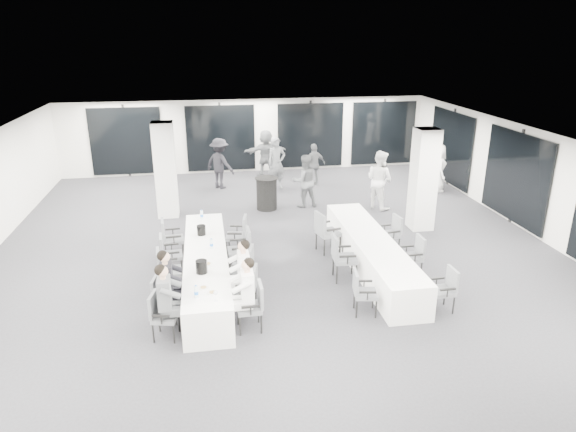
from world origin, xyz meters
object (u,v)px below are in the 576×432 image
object	(u,v)px
ice_bucket_far	(201,230)
standing_guest_c	(220,160)
chair_side_left_mid	(341,255)
standing_guest_a	(276,160)
chair_main_left_near	(161,313)
chair_main_left_far	(170,236)
chair_main_left_second	(163,296)
standing_guest_f	(266,150)
standing_guest_h	(380,176)
chair_main_left_fourth	(168,252)
chair_main_right_far	(239,233)
chair_side_right_near	(446,287)
ice_bucket_near	(201,267)
cocktail_table	(267,193)
chair_main_right_mid	(245,264)
chair_side_left_far	(325,230)
standing_guest_e	(438,165)
standing_guest_d	(314,162)
chair_main_right_near	(253,303)
chair_side_right_far	(392,231)
chair_side_left_near	(362,290)
standing_guest_b	(304,177)
standing_guest_g	(163,158)
chair_main_right_second	(249,284)
banquet_table_main	(206,269)
chair_side_right_mid	(414,253)
chair_main_left_mid	(166,268)
chair_main_right_fourth	(243,247)

from	to	relation	value
ice_bucket_far	standing_guest_c	bearing A→B (deg)	83.85
chair_side_left_mid	standing_guest_a	world-z (taller)	standing_guest_a
chair_main_left_near	chair_main_left_far	bearing A→B (deg)	-167.21
chair_main_left_second	ice_bucket_far	size ratio (longest dim) A/B	3.85
standing_guest_f	standing_guest_h	bearing A→B (deg)	116.85
chair_main_left_fourth	chair_main_right_far	xyz separation A→B (m)	(1.67, 0.85, 0.03)
chair_side_right_near	chair_main_left_fourth	bearing A→B (deg)	63.90
chair_side_left_mid	ice_bucket_far	world-z (taller)	chair_side_left_mid
chair_main_left_near	ice_bucket_near	world-z (taller)	ice_bucket_near
cocktail_table	chair_main_left_second	distance (m)	6.74
chair_main_left_near	chair_main_right_mid	size ratio (longest dim) A/B	0.94
chair_side_left_far	standing_guest_e	size ratio (longest dim) A/B	0.57
chair_main_left_far	standing_guest_d	distance (m)	7.36
chair_main_left_far	chair_main_right_near	size ratio (longest dim) A/B	1.08
chair_side_right_far	ice_bucket_near	xyz separation A→B (m)	(-4.68, -2.07, 0.36)
chair_side_left_near	standing_guest_h	distance (m)	6.57
cocktail_table	standing_guest_b	bearing A→B (deg)	2.49
standing_guest_g	ice_bucket_near	xyz separation A→B (m)	(1.30, -9.34, -0.04)
chair_side_left_mid	standing_guest_e	size ratio (longest dim) A/B	0.56
standing_guest_g	chair_main_left_fourth	bearing A→B (deg)	-52.95
chair_side_right_near	standing_guest_a	xyz separation A→B (m)	(-2.06, 8.82, 0.52)
chair_main_right_second	ice_bucket_far	bearing A→B (deg)	35.36
banquet_table_main	chair_main_right_near	xyz separation A→B (m)	(0.83, -1.92, 0.15)
cocktail_table	chair_main_left_far	xyz separation A→B (m)	(-2.76, -3.26, 0.06)
chair_main_left_far	chair_side_right_far	size ratio (longest dim) A/B	1.09
banquet_table_main	chair_main_left_near	xyz separation A→B (m)	(-0.82, -1.93, 0.12)
standing_guest_h	chair_main_right_far	bearing A→B (deg)	90.49
chair_side_left_near	ice_bucket_near	world-z (taller)	ice_bucket_near
standing_guest_e	standing_guest_g	size ratio (longest dim) A/B	1.00
chair_side_right_near	chair_main_right_near	bearing A→B (deg)	89.96
chair_side_right_mid	chair_side_right_near	bearing A→B (deg)	179.21
cocktail_table	standing_guest_g	distance (m)	4.87
chair_main_left_near	chair_side_left_far	world-z (taller)	chair_side_left_far
standing_guest_h	ice_bucket_far	bearing A→B (deg)	89.69
chair_main_left_mid	chair_side_right_far	xyz separation A→B (m)	(5.44, 1.29, -0.02)
chair_main_left_fourth	standing_guest_b	size ratio (longest dim) A/B	0.50
chair_side_right_mid	chair_side_left_mid	bearing A→B (deg)	87.37
banquet_table_main	chair_main_left_far	distance (m)	1.78
banquet_table_main	chair_main_left_mid	world-z (taller)	chair_main_left_mid
banquet_table_main	chair_main_left_near	size ratio (longest dim) A/B	5.75
standing_guest_c	ice_bucket_near	xyz separation A→B (m)	(-0.69, -8.31, -0.12)
chair_main_right_fourth	chair_side_right_mid	bearing A→B (deg)	-105.10
standing_guest_a	standing_guest_e	world-z (taller)	standing_guest_a
chair_main_right_mid	chair_main_left_second	bearing A→B (deg)	136.20
chair_main_right_far	standing_guest_d	size ratio (longest dim) A/B	0.57
chair_main_left_second	chair_main_right_far	world-z (taller)	chair_main_right_far
standing_guest_c	standing_guest_g	distance (m)	2.23
chair_main_left_second	standing_guest_h	distance (m)	8.44
chair_side_right_far	standing_guest_g	size ratio (longest dim) A/B	0.50
chair_main_right_second	standing_guest_d	world-z (taller)	standing_guest_d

